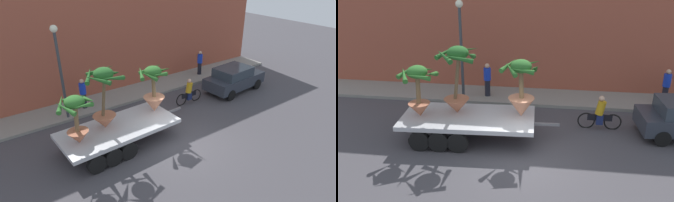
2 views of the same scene
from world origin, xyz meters
The scene contains 12 objects.
ground_plane centered at (0.00, 0.00, 0.00)m, with size 60.00×60.00×0.00m, color #423F44.
sidewalk centered at (0.00, 6.10, 0.07)m, with size 24.00×2.20×0.15m, color gray.
building_facade centered at (0.00, 7.80, 3.78)m, with size 24.00×1.20×7.56m, color #9E4C38.
flatbed_trailer centered at (-2.63, 1.58, 0.76)m, with size 6.31×2.69×0.98m.
potted_palm_rear centered at (-0.31, 1.87, 2.03)m, with size 1.59×1.47×2.32m.
potted_palm_middle centered at (-4.26, 1.35, 2.10)m, with size 1.46×1.46×2.09m.
potted_palm_front centered at (-2.84, 1.85, 2.35)m, with size 1.63×1.74×2.76m.
cyclist centered at (2.94, 3.11, 0.67)m, with size 1.84×0.34×1.54m.
parked_car centered at (6.41, 2.86, 0.83)m, with size 4.18×2.15×1.58m.
pedestrian_near_gate centered at (-2.38, 5.82, 1.04)m, with size 0.36×0.36×1.71m.
pedestrian_far_left centered at (6.31, 6.04, 1.04)m, with size 0.36×0.36×1.71m.
street_lamp centered at (-3.51, 5.30, 3.23)m, with size 0.36×0.36×4.83m.
Camera 1 is at (-7.28, -8.96, 7.83)m, focal length 31.78 mm.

